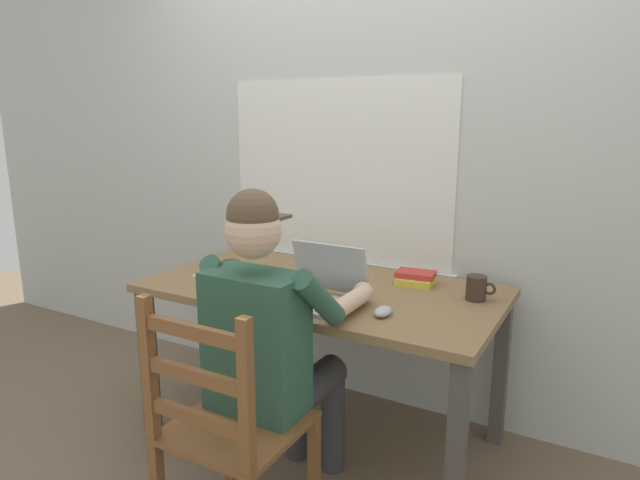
# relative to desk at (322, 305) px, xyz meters

# --- Properties ---
(ground_plane) EXTENTS (8.00, 8.00, 0.00)m
(ground_plane) POSITION_rel_desk_xyz_m (0.00, 0.00, -0.65)
(ground_plane) COLOR brown
(back_wall) EXTENTS (6.00, 0.08, 2.60)m
(back_wall) POSITION_rel_desk_xyz_m (-0.00, 0.48, 0.65)
(back_wall) COLOR beige
(back_wall) RESTS_ON ground
(desk) EXTENTS (1.54, 0.81, 0.74)m
(desk) POSITION_rel_desk_xyz_m (0.00, 0.00, 0.00)
(desk) COLOR olive
(desk) RESTS_ON ground
(seated_person) EXTENTS (0.50, 0.60, 1.24)m
(seated_person) POSITION_rel_desk_xyz_m (0.07, -0.48, 0.03)
(seated_person) COLOR #2D5642
(seated_person) RESTS_ON ground
(wooden_chair) EXTENTS (0.42, 0.42, 0.93)m
(wooden_chair) POSITION_rel_desk_xyz_m (0.07, -0.76, -0.19)
(wooden_chair) COLOR brown
(wooden_chair) RESTS_ON ground
(laptop) EXTENTS (0.33, 0.30, 0.23)m
(laptop) POSITION_rel_desk_xyz_m (0.10, -0.19, 0.14)
(laptop) COLOR #ADAFB2
(laptop) RESTS_ON desk
(computer_mouse) EXTENTS (0.06, 0.10, 0.03)m
(computer_mouse) POSITION_rel_desk_xyz_m (0.38, -0.21, 0.10)
(computer_mouse) COLOR #ADAFB2
(computer_mouse) RESTS_ON desk
(coffee_mug_white) EXTENTS (0.12, 0.08, 0.09)m
(coffee_mug_white) POSITION_rel_desk_xyz_m (-0.19, 0.21, 0.13)
(coffee_mug_white) COLOR beige
(coffee_mug_white) RESTS_ON desk
(coffee_mug_dark) EXTENTS (0.12, 0.08, 0.10)m
(coffee_mug_dark) POSITION_rel_desk_xyz_m (0.64, 0.14, 0.14)
(coffee_mug_dark) COLOR #38281E
(coffee_mug_dark) RESTS_ON desk
(coffee_mug_spare) EXTENTS (0.12, 0.08, 0.09)m
(coffee_mug_spare) POSITION_rel_desk_xyz_m (-0.39, -0.13, 0.13)
(coffee_mug_spare) COLOR #38281E
(coffee_mug_spare) RESTS_ON desk
(book_stack_main) EXTENTS (0.18, 0.15, 0.06)m
(book_stack_main) POSITION_rel_desk_xyz_m (0.35, 0.23, 0.11)
(book_stack_main) COLOR gold
(book_stack_main) RESTS_ON desk
(paper_pile_near_laptop) EXTENTS (0.20, 0.21, 0.00)m
(paper_pile_near_laptop) POSITION_rel_desk_xyz_m (-0.50, -0.08, 0.09)
(paper_pile_near_laptop) COLOR white
(paper_pile_near_laptop) RESTS_ON desk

